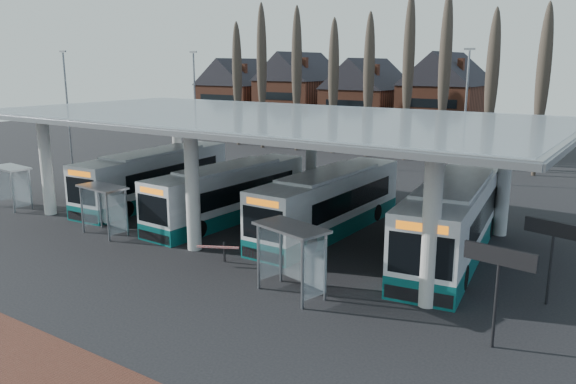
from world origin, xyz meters
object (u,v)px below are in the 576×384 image
Objects in this scene: bus_1 at (230,194)px; shelter_1 at (105,199)px; bus_0 at (156,177)px; bus_2 at (330,203)px; bus_3 at (453,220)px; shelter_2 at (294,244)px; shelter_0 at (13,178)px.

shelter_1 is (-3.58, -6.09, 0.41)m from bus_1.
bus_0 is 13.13m from bus_2.
bus_3 is at bearing 5.99° from bus_1.
bus_0 is 4.17× the size of shelter_1.
bus_1 is 6.28m from bus_2.
bus_3 reaches higher than shelter_1.
bus_3 reaches higher than bus_2.
bus_0 is at bearing 122.00° from shelter_1.
bus_2 is (6.19, 1.04, 0.06)m from bus_1.
bus_2 reaches higher than shelter_2.
shelter_0 is 0.90× the size of shelter_2.
bus_3 is 26.98m from shelter_0.
shelter_2 reaches higher than shelter_0.
shelter_1 is at bearing 2.31° from shelter_0.
bus_3 reaches higher than bus_1.
shelter_1 is at bearing -164.53° from bus_3.
shelter_1 is at bearing -170.56° from shelter_2.
bus_2 is 0.91× the size of bus_3.
bus_2 is at bearing 171.71° from bus_3.
bus_3 is (6.82, -0.09, 0.13)m from bus_2.
shelter_1 is (3.36, -6.76, 0.32)m from bus_0.
bus_3 is 4.45× the size of shelter_1.
bus_1 is 0.97× the size of bus_2.
shelter_0 is (-13.15, -5.64, 0.42)m from bus_1.
bus_1 reaches higher than shelter_2.
shelter_2 is at bearing 0.95° from shelter_0.
bus_1 is 3.92× the size of shelter_0.
bus_3 is 4.46× the size of shelter_0.
bus_0 reaches higher than shelter_1.
bus_1 is 14.31m from shelter_0.
shelter_2 is (-3.71, -8.20, 0.35)m from bus_3.
bus_1 reaches higher than shelter_1.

